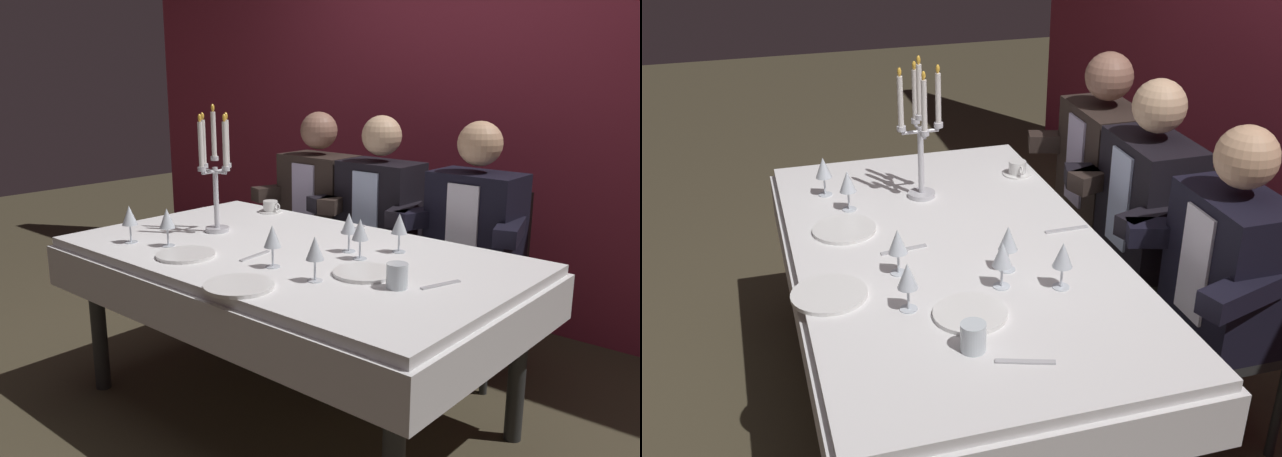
{
  "view_description": "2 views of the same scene",
  "coord_description": "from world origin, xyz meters",
  "views": [
    {
      "loc": [
        1.8,
        -1.88,
        1.47
      ],
      "look_at": [
        0.15,
        0.01,
        0.85
      ],
      "focal_mm": 36.53,
      "sensor_mm": 36.0,
      "label": 1
    },
    {
      "loc": [
        2.38,
        -0.67,
        2.06
      ],
      "look_at": [
        0.13,
        -0.0,
        0.88
      ],
      "focal_mm": 44.2,
      "sensor_mm": 36.0,
      "label": 2
    }
  ],
  "objects": [
    {
      "name": "seated_diner_0",
      "position": [
        -0.62,
        0.89,
        0.74
      ],
      "size": [
        0.63,
        0.48,
        1.24
      ],
      "color": "#292A29",
      "rests_on": "ground_plane"
    },
    {
      "name": "dinner_plate_0",
      "position": [
        0.2,
        -0.46,
        0.75
      ],
      "size": [
        0.25,
        0.25,
        0.01
      ],
      "primitive_type": "cylinder",
      "color": "white",
      "rests_on": "dining_table"
    },
    {
      "name": "wine_glass_6",
      "position": [
        0.2,
        0.14,
        0.86
      ],
      "size": [
        0.07,
        0.07,
        0.16
      ],
      "color": "silver",
      "rests_on": "dining_table"
    },
    {
      "name": "back_wall",
      "position": [
        0.0,
        1.66,
        1.35
      ],
      "size": [
        6.0,
        0.12,
        2.7
      ],
      "primitive_type": "cube",
      "color": "#972C43",
      "rests_on": "ground_plane"
    },
    {
      "name": "dining_table",
      "position": [
        0.0,
        0.0,
        0.62
      ],
      "size": [
        1.94,
        1.14,
        0.74
      ],
      "color": "silver",
      "rests_on": "ground_plane"
    },
    {
      "name": "spoon_1",
      "position": [
        -0.03,
        0.45,
        0.74
      ],
      "size": [
        0.02,
        0.17,
        0.01
      ],
      "primitive_type": "cube",
      "rotation": [
        0.0,
        0.0,
        1.58
      ],
      "color": "#B7B7BC",
      "rests_on": "dining_table"
    },
    {
      "name": "wine_glass_1",
      "position": [
        0.11,
        -0.22,
        0.86
      ],
      "size": [
        0.07,
        0.07,
        0.16
      ],
      "color": "silver",
      "rests_on": "dining_table"
    },
    {
      "name": "water_tumbler_0",
      "position": [
        0.61,
        -0.11,
        0.78
      ],
      "size": [
        0.08,
        0.08,
        0.09
      ],
      "primitive_type": "cylinder",
      "color": "silver",
      "rests_on": "dining_table"
    },
    {
      "name": "wine_glass_5",
      "position": [
        0.3,
        0.08,
        0.85
      ],
      "size": [
        0.07,
        0.07,
        0.16
      ],
      "color": "silver",
      "rests_on": "dining_table"
    },
    {
      "name": "dinner_plate_1",
      "position": [
        0.43,
        -0.07,
        0.75
      ],
      "size": [
        0.23,
        0.23,
        0.01
      ],
      "primitive_type": "cylinder",
      "color": "white",
      "rests_on": "dining_table"
    },
    {
      "name": "coffee_cup_0",
      "position": [
        -0.59,
        0.46,
        0.77
      ],
      "size": [
        0.13,
        0.12,
        0.06
      ],
      "color": "white",
      "rests_on": "dining_table"
    },
    {
      "name": "wine_glass_4",
      "position": [
        0.36,
        0.27,
        0.85
      ],
      "size": [
        0.07,
        0.07,
        0.16
      ],
      "color": "silver",
      "rests_on": "dining_table"
    },
    {
      "name": "seated_diner_2",
      "position": [
        0.38,
        0.89,
        0.74
      ],
      "size": [
        0.63,
        0.48,
        1.24
      ],
      "color": "#292A29",
      "rests_on": "ground_plane"
    },
    {
      "name": "dinner_plate_2",
      "position": [
        -0.25,
        -0.35,
        0.75
      ],
      "size": [
        0.24,
        0.24,
        0.01
      ],
      "primitive_type": "cylinder",
      "color": "white",
      "rests_on": "dining_table"
    },
    {
      "name": "fork_2",
      "position": [
        0.71,
        0.01,
        0.74
      ],
      "size": [
        0.07,
        0.17,
        0.01
      ],
      "primitive_type": "cube",
      "rotation": [
        0.0,
        0.0,
        1.24
      ],
      "color": "#B7B7BC",
      "rests_on": "dining_table"
    },
    {
      "name": "wine_glass_0",
      "position": [
        -0.6,
        -0.37,
        0.85
      ],
      "size": [
        0.07,
        0.07,
        0.16
      ],
      "color": "silver",
      "rests_on": "dining_table"
    },
    {
      "name": "ground_plane",
      "position": [
        0.0,
        0.0,
        0.0
      ],
      "size": [
        12.0,
        12.0,
        0.0
      ],
      "primitive_type": "plane",
      "color": "#413928"
    },
    {
      "name": "wine_glass_2",
      "position": [
        0.34,
        -0.24,
        0.85
      ],
      "size": [
        0.07,
        0.07,
        0.16
      ],
      "color": "silver",
      "rests_on": "dining_table"
    },
    {
      "name": "spoon_0",
      "position": [
        -0.04,
        -0.17,
        0.74
      ],
      "size": [
        0.04,
        0.17,
        0.01
      ],
      "primitive_type": "cube",
      "rotation": [
        0.0,
        0.0,
        1.69
      ],
      "color": "#B7B7BC",
      "rests_on": "dining_table"
    },
    {
      "name": "seated_diner_1",
      "position": [
        -0.18,
        0.89,
        0.74
      ],
      "size": [
        0.63,
        0.48,
        1.24
      ],
      "color": "#292A29",
      "rests_on": "ground_plane"
    },
    {
      "name": "candelabra",
      "position": [
        -0.48,
        0.01,
        1.02
      ],
      "size": [
        0.19,
        0.19,
        0.58
      ],
      "color": "silver",
      "rests_on": "dining_table"
    },
    {
      "name": "wine_glass_3",
      "position": [
        -0.43,
        -0.3,
        0.85
      ],
      "size": [
        0.07,
        0.07,
        0.16
      ],
      "color": "silver",
      "rests_on": "dining_table"
    }
  ]
}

